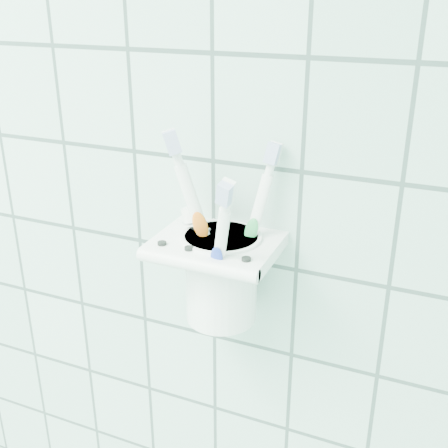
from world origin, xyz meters
name	(u,v)px	position (x,y,z in m)	size (l,w,h in m)	color
holder_bracket	(217,246)	(0.64, 1.15, 1.29)	(0.13, 0.11, 0.04)	white
cup	(221,274)	(0.65, 1.16, 1.25)	(0.09, 0.09, 0.10)	white
toothbrush_pink	(230,224)	(0.66, 1.15, 1.31)	(0.07, 0.03, 0.22)	white
toothbrush_blue	(230,232)	(0.66, 1.15, 1.31)	(0.04, 0.04, 0.20)	white
toothbrush_orange	(211,235)	(0.64, 1.14, 1.30)	(0.05, 0.06, 0.20)	white
toothpaste_tube	(213,254)	(0.64, 1.15, 1.28)	(0.05, 0.03, 0.13)	silver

